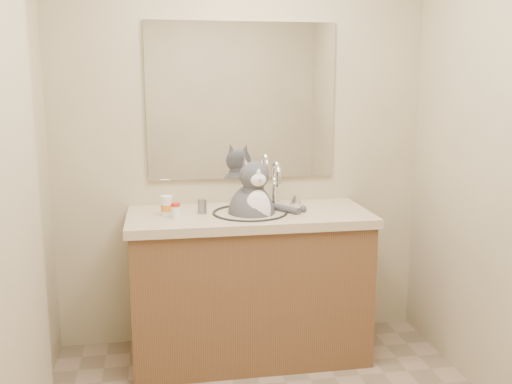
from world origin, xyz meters
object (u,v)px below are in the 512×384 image
Objects in this scene: pill_bottle_orange at (166,206)px; pill_bottle_redcap at (176,210)px; cat at (253,211)px; grey_canister at (202,206)px.

pill_bottle_redcap is at bearing -58.25° from pill_bottle_orange.
grey_canister is (-0.28, 0.04, 0.03)m from cat.
pill_bottle_orange is (-0.47, 0.02, 0.04)m from cat.
pill_bottle_redcap is at bearing -147.55° from grey_canister.
pill_bottle_orange is at bearing 166.07° from cat.
pill_bottle_orange is at bearing 121.75° from pill_bottle_redcap.
grey_canister is at bearing 32.45° from pill_bottle_redcap.
pill_bottle_orange is 1.37× the size of grey_canister.
cat is 4.86× the size of pill_bottle_orange.
cat is at bearing 7.50° from pill_bottle_redcap.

